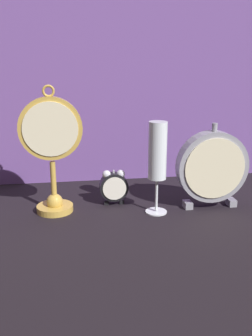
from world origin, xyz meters
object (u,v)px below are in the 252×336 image
at_px(mantel_clock_silver, 212,167).
at_px(champagne_flute, 157,157).
at_px(pocket_watch_on_stand, 52,153).
at_px(alarm_clock_twin_bell, 114,186).

relative_size(mantel_clock_silver, champagne_flute, 0.96).
distance_m(pocket_watch_on_stand, champagne_flute, 0.26).
distance_m(pocket_watch_on_stand, mantel_clock_silver, 0.41).
distance_m(alarm_clock_twin_bell, mantel_clock_silver, 0.26).
distance_m(mantel_clock_silver, champagne_flute, 0.15).
relative_size(pocket_watch_on_stand, alarm_clock_twin_bell, 3.33).
xyz_separation_m(pocket_watch_on_stand, mantel_clock_silver, (0.41, -0.03, -0.05)).
relative_size(pocket_watch_on_stand, champagne_flute, 1.37).
xyz_separation_m(mantel_clock_silver, champagne_flute, (-0.15, -0.01, 0.04)).
height_order(mantel_clock_silver, champagne_flute, champagne_flute).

